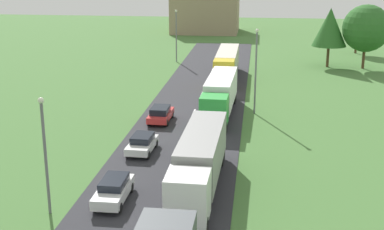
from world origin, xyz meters
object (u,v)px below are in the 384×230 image
at_px(truck_second, 200,160).
at_px(lamppost_third, 256,67).
at_px(truck_third, 220,94).
at_px(distant_building, 206,12).
at_px(car_fifth, 160,114).
at_px(lamppost_second, 45,150).
at_px(truck_fourth, 227,63).
at_px(tree_elm, 330,27).
at_px(car_third, 114,189).
at_px(tree_birch, 358,24).
at_px(car_fourth, 142,143).
at_px(tree_oak, 366,28).
at_px(lamppost_fourth, 176,33).

height_order(truck_second, lamppost_third, lamppost_third).
bearing_deg(truck_third, distant_building, 97.07).
bearing_deg(lamppost_third, car_fifth, -154.85).
distance_m(truck_second, car_fifth, 15.79).
distance_m(truck_third, lamppost_second, 24.39).
height_order(truck_fourth, car_fifth, truck_fourth).
bearing_deg(tree_elm, car_third, -111.84).
bearing_deg(truck_second, tree_elm, 73.03).
xyz_separation_m(car_third, tree_elm, (18.79, 46.89, 4.83)).
bearing_deg(truck_second, tree_birch, 70.99).
bearing_deg(truck_fourth, car_third, -97.55).
distance_m(car_fourth, tree_elm, 42.61).
relative_size(lamppost_second, lamppost_third, 0.86).
relative_size(lamppost_third, tree_birch, 1.24).
bearing_deg(distant_building, truck_fourth, -80.84).
height_order(truck_second, car_fifth, truck_second).
bearing_deg(car_fourth, distant_building, 91.79).
bearing_deg(truck_second, car_fourth, 129.64).
height_order(truck_second, car_fourth, truck_second).
bearing_deg(tree_oak, lamppost_third, -121.09).
height_order(truck_third, car_fifth, truck_third).
distance_m(truck_third, tree_oak, 31.74).
distance_m(truck_second, tree_birch, 59.93).
distance_m(truck_third, lamppost_third, 4.37).
bearing_deg(car_fifth, lamppost_third, 25.15).
relative_size(truck_second, tree_oak, 1.44).
relative_size(car_third, lamppost_second, 0.61).
relative_size(car_fourth, lamppost_third, 0.48).
xyz_separation_m(car_fourth, distant_building, (-2.30, 73.46, 3.41)).
xyz_separation_m(truck_second, truck_fourth, (-0.34, 34.54, -0.05)).
height_order(truck_third, truck_fourth, truck_third).
xyz_separation_m(truck_third, tree_elm, (13.53, 26.25, 3.53)).
xyz_separation_m(tree_oak, tree_birch, (1.11, 12.89, -0.95)).
distance_m(lamppost_second, tree_elm, 53.78).
distance_m(truck_third, tree_birch, 43.25).
bearing_deg(car_third, lamppost_third, 67.98).
xyz_separation_m(car_third, distant_building, (-2.41, 82.47, 3.37)).
distance_m(car_fifth, lamppost_third, 10.49).
xyz_separation_m(truck_second, car_fourth, (-5.36, 6.47, -1.36)).
height_order(car_third, tree_elm, tree_elm).
xyz_separation_m(car_fifth, lamppost_fourth, (-3.20, 30.68, 3.51)).
distance_m(car_third, car_fourth, 9.01).
bearing_deg(tree_oak, truck_second, -112.81).
xyz_separation_m(tree_birch, tree_elm, (-5.97, -12.27, 0.94)).
bearing_deg(truck_second, tree_oak, 67.19).
distance_m(lamppost_third, tree_birch, 40.98).
bearing_deg(tree_birch, car_fifth, -120.76).
bearing_deg(truck_second, car_fifth, 110.05).
distance_m(truck_third, car_fourth, 12.88).
bearing_deg(truck_third, car_third, -104.29).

